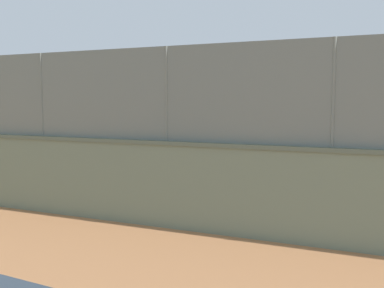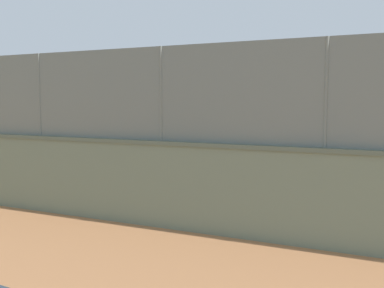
{
  "view_description": "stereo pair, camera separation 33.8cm",
  "coord_description": "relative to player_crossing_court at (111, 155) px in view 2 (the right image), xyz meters",
  "views": [
    {
      "loc": [
        -3.38,
        20.25,
        2.54
      ],
      "look_at": [
        2.23,
        8.06,
        1.28
      ],
      "focal_mm": 42.83,
      "sensor_mm": 36.0,
      "label": 1
    },
    {
      "loc": [
        -3.68,
        20.1,
        2.54
      ],
      "look_at": [
        2.23,
        8.06,
        1.28
      ],
      "focal_mm": 42.83,
      "sensor_mm": 36.0,
      "label": 2
    }
  ],
  "objects": [
    {
      "name": "ground_plane",
      "position": [
        -4.11,
        -9.48,
        -0.99
      ],
      "size": [
        260.0,
        260.0,
        0.0
      ],
      "primitive_type": "plane",
      "color": "#A36B42"
    },
    {
      "name": "perimeter_wall",
      "position": [
        -6.42,
        2.68,
        -0.11
      ],
      "size": [
        32.54,
        0.49,
        1.75
      ],
      "color": "slate",
      "rests_on": "ground_plane"
    },
    {
      "name": "fence_panel_on_wall",
      "position": [
        -6.42,
        2.68,
        1.69
      ],
      "size": [
        31.96,
        0.23,
        1.87
      ],
      "color": "slate",
      "rests_on": "perimeter_wall"
    },
    {
      "name": "player_crossing_court",
      "position": [
        0.0,
        0.0,
        0.0
      ],
      "size": [
        0.84,
        1.12,
        1.68
      ],
      "color": "navy",
      "rests_on": "ground_plane"
    },
    {
      "name": "player_at_service_line",
      "position": [
        0.1,
        -7.5,
        -0.04
      ],
      "size": [
        1.0,
        0.91,
        1.61
      ],
      "color": "#591919",
      "rests_on": "ground_plane"
    },
    {
      "name": "sports_ball",
      "position": [
        0.73,
        0.59,
        0.41
      ],
      "size": [
        0.19,
        0.19,
        0.19
      ],
      "primitive_type": "sphere",
      "color": "yellow"
    }
  ]
}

